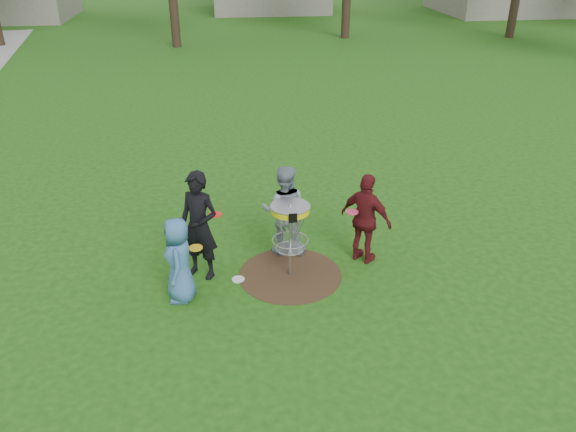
{
  "coord_description": "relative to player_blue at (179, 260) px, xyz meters",
  "views": [
    {
      "loc": [
        -1.06,
        -8.15,
        5.39
      ],
      "look_at": [
        0.0,
        0.3,
        1.0
      ],
      "focal_mm": 35.0,
      "sensor_mm": 36.0,
      "label": 1
    }
  ],
  "objects": [
    {
      "name": "player_black",
      "position": [
        0.32,
        0.66,
        0.24
      ],
      "size": [
        0.83,
        0.75,
        1.92
      ],
      "primitive_type": "imported",
      "rotation": [
        0.0,
        0.0,
        -0.53
      ],
      "color": "black",
      "rests_on": "ground"
    },
    {
      "name": "player_grey",
      "position": [
        1.82,
        1.27,
        0.13
      ],
      "size": [
        0.92,
        0.77,
        1.71
      ],
      "primitive_type": "imported",
      "rotation": [
        0.0,
        0.0,
        2.98
      ],
      "color": "gray",
      "rests_on": "ground"
    },
    {
      "name": "held_discs",
      "position": [
        1.41,
        0.6,
        0.31
      ],
      "size": [
        2.89,
        1.14,
        0.31
      ],
      "color": "gold",
      "rests_on": "ground"
    },
    {
      "name": "disc_on_grass",
      "position": [
        0.92,
        0.41,
        -0.71
      ],
      "size": [
        0.22,
        0.22,
        0.02
      ],
      "primitive_type": "cylinder",
      "color": "silver",
      "rests_on": "ground"
    },
    {
      "name": "ground",
      "position": [
        1.83,
        0.46,
        -0.72
      ],
      "size": [
        100.0,
        100.0,
        0.0
      ],
      "primitive_type": "plane",
      "color": "#19470F",
      "rests_on": "ground"
    },
    {
      "name": "disc_golf_basket",
      "position": [
        1.83,
        0.45,
        0.3
      ],
      "size": [
        0.66,
        0.67,
        1.38
      ],
      "color": "#9EA0A5",
      "rests_on": "ground"
    },
    {
      "name": "dirt_patch",
      "position": [
        1.83,
        0.46,
        -0.72
      ],
      "size": [
        1.8,
        1.8,
        0.01
      ],
      "primitive_type": "cylinder",
      "color": "#47331E",
      "rests_on": "ground"
    },
    {
      "name": "player_maroon",
      "position": [
        3.21,
        0.78,
        0.12
      ],
      "size": [
        0.99,
        0.98,
        1.68
      ],
      "primitive_type": "imported",
      "rotation": [
        0.0,
        0.0,
        2.37
      ],
      "color": "#571318",
      "rests_on": "ground"
    },
    {
      "name": "player_blue",
      "position": [
        0.0,
        0.0,
        0.0
      ],
      "size": [
        0.48,
        0.72,
        1.44
      ],
      "primitive_type": "imported",
      "rotation": [
        0.0,
        0.0,
        -1.6
      ],
      "color": "#366696",
      "rests_on": "ground"
    }
  ]
}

